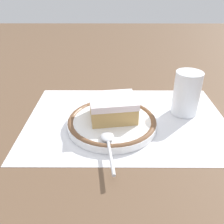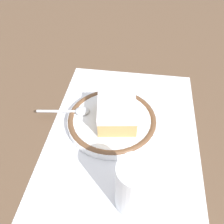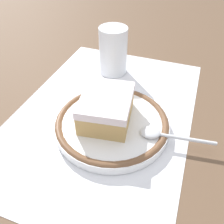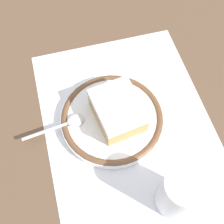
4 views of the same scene
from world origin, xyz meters
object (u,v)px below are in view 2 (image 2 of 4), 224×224
spoon (75,111)px  cup (134,189)px  plate (112,120)px  cake_slice (117,112)px

spoon → cup: bearing=-141.4°
plate → spoon: bearing=85.2°
spoon → cake_slice: bearing=-95.5°
spoon → cup: cup is taller
spoon → cup: size_ratio=1.16×
plate → cake_slice: (-0.00, -0.01, 0.03)m
plate → spoon: spoon is taller
plate → cup: size_ratio=1.89×
cake_slice → spoon: size_ratio=0.92×
cup → spoon: bearing=38.6°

